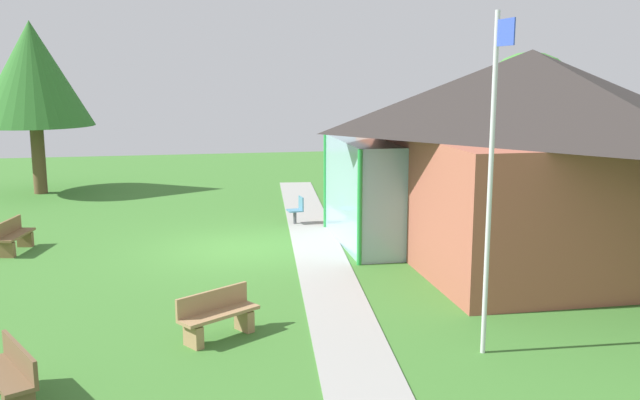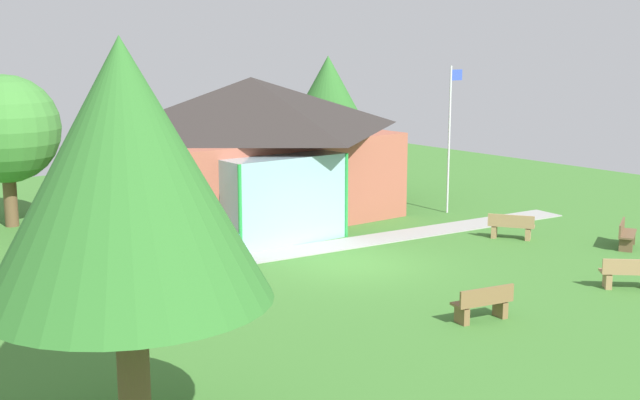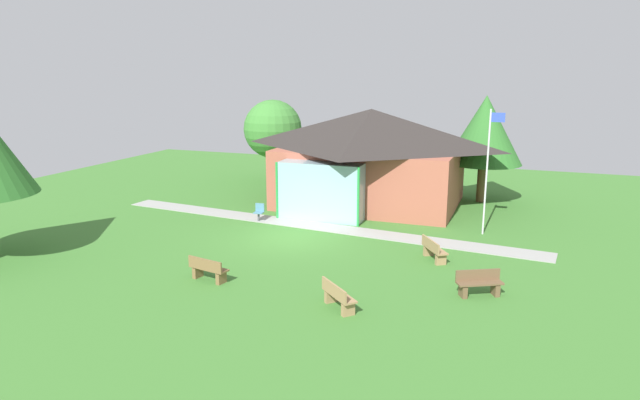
% 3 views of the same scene
% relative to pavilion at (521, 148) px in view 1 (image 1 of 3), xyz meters
% --- Properties ---
extents(ground_plane, '(44.00, 44.00, 0.00)m').
position_rel_pavilion_xyz_m(ground_plane, '(-1.32, -7.37, -2.69)').
color(ground_plane, '#3D752D').
extents(pavilion, '(10.24, 8.60, 5.17)m').
position_rel_pavilion_xyz_m(pavilion, '(0.00, 0.00, 0.00)').
color(pavilion, '#A35642').
rests_on(pavilion, ground_plane).
extents(footpath, '(21.49, 3.48, 0.03)m').
position_rel_pavilion_xyz_m(footpath, '(-1.32, -5.13, -2.67)').
color(footpath, '#999993').
rests_on(footpath, ground_plane).
extents(flagpole, '(0.64, 0.08, 5.56)m').
position_rel_pavilion_xyz_m(flagpole, '(6.40, -3.74, 0.38)').
color(flagpole, silver).
rests_on(flagpole, ground_plane).
extents(bench_front_center, '(1.56, 0.74, 0.84)m').
position_rel_pavilion_xyz_m(bench_front_center, '(-2.16, -12.98, -2.29)').
color(bench_front_center, brown).
rests_on(bench_front_center, ground_plane).
extents(bench_lawn_far_right, '(1.53, 1.09, 0.84)m').
position_rel_pavilion_xyz_m(bench_lawn_far_right, '(6.81, -11.05, -2.29)').
color(bench_lawn_far_right, brown).
rests_on(bench_lawn_far_right, ground_plane).
extents(bench_mid_right, '(1.20, 1.49, 0.84)m').
position_rel_pavilion_xyz_m(bench_mid_right, '(4.85, -8.06, -2.29)').
color(bench_mid_right, '#9E7A51').
rests_on(bench_mid_right, ground_plane).
extents(patio_chair_west, '(0.49, 0.49, 0.86)m').
position_rel_pavilion_xyz_m(patio_chair_west, '(-4.04, -5.24, -2.27)').
color(patio_chair_west, teal).
rests_on(patio_chair_west, ground_plane).
extents(tree_lawn_corner, '(4.33, 4.33, 6.49)m').
position_rel_pavilion_xyz_m(tree_lawn_corner, '(-11.40, -14.05, 1.82)').
color(tree_lawn_corner, brown).
rests_on(tree_lawn_corner, ground_plane).
extents(tree_behind_pavilion_left, '(3.77, 3.77, 5.34)m').
position_rel_pavilion_xyz_m(tree_behind_pavilion_left, '(-7.57, 4.05, 0.75)').
color(tree_behind_pavilion_left, brown).
rests_on(tree_behind_pavilion_left, ground_plane).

